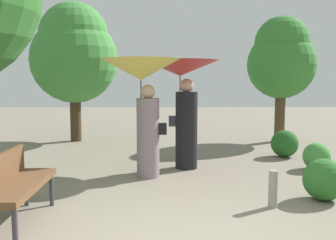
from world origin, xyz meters
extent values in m
cylinder|color=gray|center=(-0.36, 2.99, 0.69)|extent=(0.39, 0.39, 1.38)
sphere|color=tan|center=(-0.36, 2.99, 1.49)|extent=(0.25, 0.25, 0.25)
cylinder|color=#333338|center=(-0.47, 3.00, 1.30)|extent=(0.02, 0.02, 0.79)
cone|color=#D8C64C|center=(-0.47, 3.00, 1.88)|extent=(1.36, 1.36, 0.37)
cube|color=black|center=(-0.10, 2.95, 0.86)|extent=(0.14, 0.10, 0.20)
cylinder|color=black|center=(0.36, 3.66, 0.73)|extent=(0.42, 0.42, 1.47)
sphere|color=tan|center=(0.36, 3.66, 1.59)|extent=(0.26, 0.26, 0.26)
cylinder|color=#333338|center=(0.23, 3.67, 1.37)|extent=(0.02, 0.02, 0.81)
cone|color=#B22D2D|center=(0.23, 3.67, 1.92)|extent=(1.45, 1.45, 0.29)
cube|color=#333342|center=(0.09, 3.69, 0.91)|extent=(0.14, 0.10, 0.20)
cylinder|color=#38383D|center=(-1.60, 0.11, 0.22)|extent=(0.06, 0.06, 0.44)
cylinder|color=#38383D|center=(-1.61, 1.45, 0.22)|extent=(0.06, 0.06, 0.44)
cylinder|color=#38383D|center=(-1.95, 1.44, 0.22)|extent=(0.06, 0.06, 0.44)
cube|color=brown|center=(-1.77, 0.77, 0.46)|extent=(0.45, 1.50, 0.08)
cylinder|color=#42301E|center=(-2.50, 7.00, 1.49)|extent=(0.30, 0.30, 2.98)
sphere|color=#428C3D|center=(-2.50, 7.00, 2.24)|extent=(2.36, 2.36, 2.36)
sphere|color=#428C3D|center=(-2.50, 7.00, 2.83)|extent=(1.89, 1.89, 1.89)
cylinder|color=#4C3823|center=(3.11, 6.85, 1.40)|extent=(0.28, 0.28, 2.80)
sphere|color=#387F33|center=(3.11, 6.85, 2.10)|extent=(1.84, 1.84, 1.84)
sphere|color=#387F33|center=(3.11, 6.85, 2.66)|extent=(1.47, 1.47, 1.47)
sphere|color=#235B23|center=(2.58, 4.69, 0.30)|extent=(0.60, 0.60, 0.60)
sphere|color=#2D6B28|center=(2.18, 1.63, 0.30)|extent=(0.59, 0.59, 0.59)
sphere|color=#428C3D|center=(2.82, 3.49, 0.26)|extent=(0.51, 0.51, 0.51)
cylinder|color=gray|center=(1.37, 1.33, 0.25)|extent=(0.12, 0.12, 0.50)
camera|label=1|loc=(-0.10, -3.72, 1.71)|focal=41.61mm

